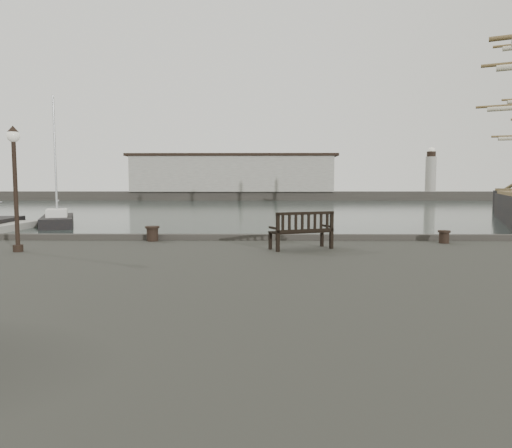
{
  "coord_description": "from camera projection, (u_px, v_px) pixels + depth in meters",
  "views": [
    {
      "loc": [
        -1.0,
        -14.65,
        3.28
      ],
      "look_at": [
        -1.19,
        -0.5,
        2.1
      ],
      "focal_mm": 32.0,
      "sensor_mm": 36.0,
      "label": 1
    }
  ],
  "objects": [
    {
      "name": "bench",
      "position": [
        301.0,
        238.0,
        12.43
      ],
      "size": [
        1.83,
        1.22,
        1.0
      ],
      "rotation": [
        0.0,
        0.0,
        0.4
      ],
      "color": "black",
      "rests_on": "quay"
    },
    {
      "name": "lamp_post",
      "position": [
        15.0,
        171.0,
        11.8
      ],
      "size": [
        0.33,
        0.33,
        3.27
      ],
      "rotation": [
        0.0,
        0.0,
        0.32
      ],
      "color": "black",
      "rests_on": "quay"
    },
    {
      "name": "yacht_d",
      "position": [
        58.0,
        223.0,
        37.96
      ],
      "size": [
        5.49,
        9.05,
        11.19
      ],
      "rotation": [
        0.0,
        0.0,
        0.39
      ],
      "color": "black",
      "rests_on": "ground"
    },
    {
      "name": "ground",
      "position": [
        293.0,
        287.0,
        14.85
      ],
      "size": [
        400.0,
        400.0,
        0.0
      ],
      "primitive_type": "plane",
      "color": "black",
      "rests_on": "ground"
    },
    {
      "name": "bollard_left",
      "position": [
        152.0,
        234.0,
        14.27
      ],
      "size": [
        0.53,
        0.53,
        0.47
      ],
      "primitive_type": "cylinder",
      "rotation": [
        0.0,
        0.0,
        -0.22
      ],
      "color": "black",
      "rests_on": "quay"
    },
    {
      "name": "bollard_right",
      "position": [
        444.0,
        237.0,
        13.74
      ],
      "size": [
        0.39,
        0.39,
        0.38
      ],
      "primitive_type": "cylinder",
      "rotation": [
        0.0,
        0.0,
        0.08
      ],
      "color": "black",
      "rests_on": "quay"
    },
    {
      "name": "breakwater",
      "position": [
        247.0,
        182.0,
        106.23
      ],
      "size": [
        140.0,
        9.5,
        12.2
      ],
      "color": "#383530",
      "rests_on": "ground"
    }
  ]
}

